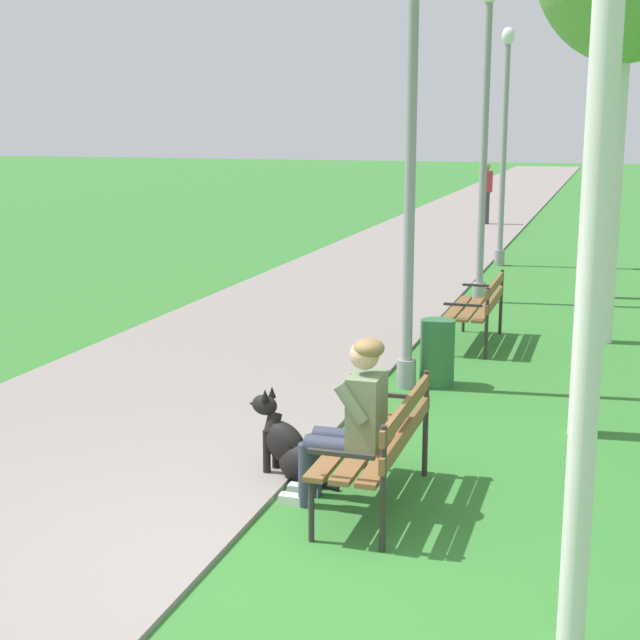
% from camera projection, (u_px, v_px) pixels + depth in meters
% --- Properties ---
extents(ground_plane, '(120.00, 120.00, 0.00)m').
position_uv_depth(ground_plane, '(248.00, 565.00, 5.85)').
color(ground_plane, '#33752D').
extents(paved_path, '(3.76, 60.00, 0.04)m').
position_uv_depth(paved_path, '(476.00, 211.00, 28.84)').
color(paved_path, gray).
rests_on(paved_path, ground).
extents(park_bench_near, '(0.55, 1.50, 0.85)m').
position_uv_depth(park_bench_near, '(381.00, 439.00, 6.63)').
color(park_bench_near, brown).
rests_on(park_bench_near, ground).
extents(park_bench_mid, '(0.55, 1.50, 0.85)m').
position_uv_depth(park_bench_mid, '(480.00, 304.00, 11.50)').
color(park_bench_mid, brown).
rests_on(park_bench_mid, ground).
extents(person_seated_on_near_bench, '(0.74, 0.49, 1.25)m').
position_uv_depth(person_seated_on_near_bench, '(352.00, 416.00, 6.61)').
color(person_seated_on_near_bench, '#33384C').
rests_on(person_seated_on_near_bench, ground).
extents(dog_black, '(0.82, 0.40, 0.71)m').
position_uv_depth(dog_black, '(290.00, 447.00, 7.20)').
color(dog_black, black).
rests_on(dog_black, ground).
extents(lamp_post_near, '(0.24, 0.24, 4.58)m').
position_uv_depth(lamp_post_near, '(411.00, 157.00, 9.26)').
color(lamp_post_near, gray).
rests_on(lamp_post_near, ground).
extents(lamp_post_mid, '(0.24, 0.24, 4.69)m').
position_uv_depth(lamp_post_mid, '(484.00, 142.00, 13.88)').
color(lamp_post_mid, gray).
rests_on(lamp_post_mid, ground).
extents(lamp_post_far, '(0.24, 0.24, 4.41)m').
position_uv_depth(lamp_post_far, '(504.00, 145.00, 17.54)').
color(lamp_post_far, gray).
rests_on(lamp_post_far, ground).
extents(litter_bin, '(0.36, 0.36, 0.70)m').
position_uv_depth(litter_bin, '(437.00, 353.00, 9.77)').
color(litter_bin, '#2D6638').
rests_on(litter_bin, ground).
extents(pedestrian_distant, '(0.32, 0.22, 1.65)m').
position_uv_depth(pedestrian_distant, '(486.00, 194.00, 24.80)').
color(pedestrian_distant, '#383842').
rests_on(pedestrian_distant, ground).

